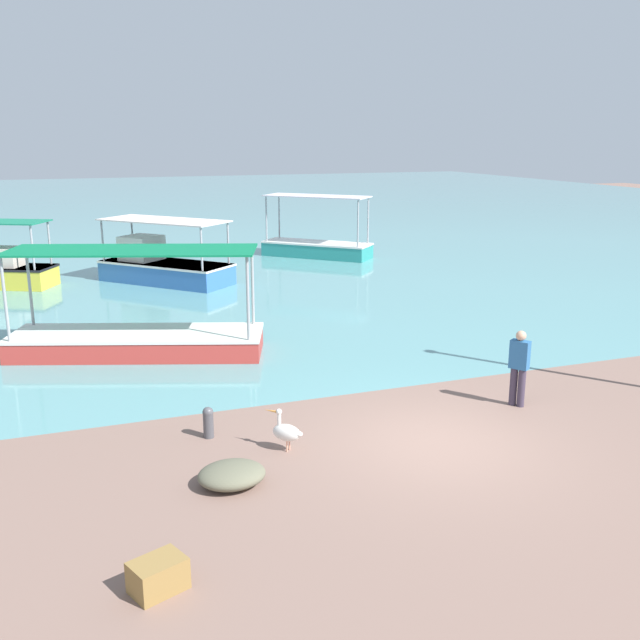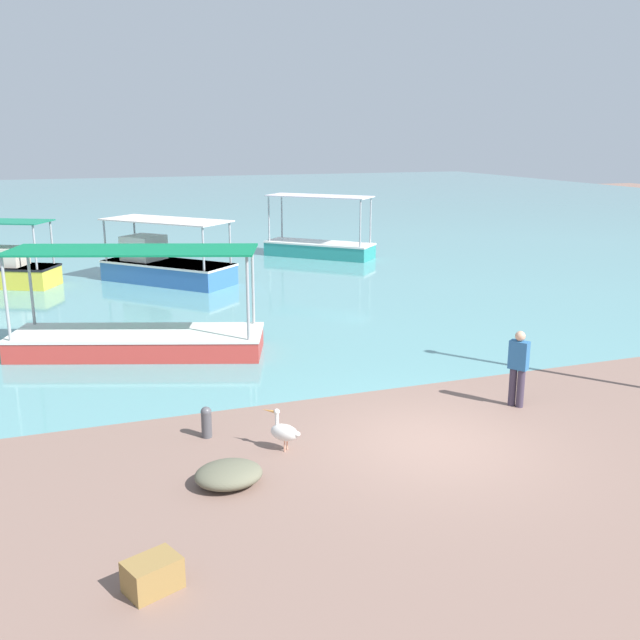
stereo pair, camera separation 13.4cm
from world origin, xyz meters
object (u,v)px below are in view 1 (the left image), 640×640
object	(u,v)px
net_pile	(232,475)
cargo_crate	(158,575)
fishing_boat_near_right	(162,265)
fishing_boat_near_left	(317,245)
pelican	(286,432)
mooring_bollard	(208,421)
fisherman_standing	(519,366)
fishing_boat_outer	(137,335)

from	to	relation	value
net_pile	cargo_crate	xyz separation A→B (m)	(-1.56, -2.48, 0.03)
fishing_boat_near_right	fishing_boat_near_left	xyz separation A→B (m)	(7.90, 3.65, -0.12)
pelican	mooring_bollard	world-z (taller)	pelican
fisherman_standing	cargo_crate	distance (m)	9.15
pelican	mooring_bollard	bearing A→B (deg)	138.88
fishing_boat_near_left	fishing_boat_near_right	bearing A→B (deg)	-155.17
fishing_boat_near_right	net_pile	size ratio (longest dim) A/B	4.62
fishing_boat_outer	fisherman_standing	world-z (taller)	fishing_boat_outer
fishing_boat_outer	fisherman_standing	bearing A→B (deg)	-42.59
pelican	cargo_crate	xyz separation A→B (m)	(-2.84, -3.47, -0.16)
mooring_bollard	net_pile	distance (m)	2.08
fishing_boat_near_right	cargo_crate	bearing A→B (deg)	-98.33
fishing_boat_near_left	cargo_crate	xyz separation A→B (m)	(-10.86, -23.89, -0.34)
fishing_boat_near_right	pelican	bearing A→B (deg)	-90.43
fishing_boat_near_right	fishing_boat_outer	bearing A→B (deg)	-101.98
fishing_boat_near_right	fishing_boat_outer	xyz separation A→B (m)	(-2.04, -9.60, -0.16)
fishing_boat_near_right	net_pile	bearing A→B (deg)	-94.52
fishing_boat_near_right	fisherman_standing	xyz separation A→B (m)	(5.27, -16.32, 0.23)
fishing_boat_near_left	mooring_bollard	distance (m)	21.44
fishing_boat_near_left	mooring_bollard	xyz separation A→B (m)	(-9.27, -19.34, -0.22)
fisherman_standing	fishing_boat_near_left	bearing A→B (deg)	82.50
fishing_boat_near_left	net_pile	size ratio (longest dim) A/B	4.31
cargo_crate	fishing_boat_near_left	bearing A→B (deg)	65.56
fishing_boat_outer	mooring_bollard	size ratio (longest dim) A/B	11.02
fisherman_standing	fishing_boat_near_right	bearing A→B (deg)	107.90
fishing_boat_near_right	fisherman_standing	size ratio (longest dim) A/B	3.14
fisherman_standing	cargo_crate	size ratio (longest dim) A/B	2.47
pelican	fishing_boat_outer	bearing A→B (deg)	104.94
fishing_boat_near_right	mooring_bollard	size ratio (longest dim) A/B	8.46
net_pile	fisherman_standing	bearing A→B (deg)	12.18
mooring_bollard	cargo_crate	world-z (taller)	mooring_bollard
fishing_boat_outer	net_pile	bearing A→B (deg)	-85.56
fishing_boat_near_left	cargo_crate	size ratio (longest dim) A/B	7.25
fishing_boat_outer	mooring_bollard	distance (m)	6.12
mooring_bollard	fishing_boat_outer	bearing A→B (deg)	96.25
fishing_boat_near_left	pelican	xyz separation A→B (m)	(-8.02, -20.42, -0.18)
fishing_boat_near_right	pelican	xyz separation A→B (m)	(-0.13, -16.77, -0.30)
fishing_boat_near_left	fisherman_standing	world-z (taller)	fishing_boat_near_left
fishing_boat_near_left	mooring_bollard	bearing A→B (deg)	-115.61
fishing_boat_outer	net_pile	distance (m)	8.19
fishing_boat_near_right	net_pile	xyz separation A→B (m)	(-1.41, -17.76, -0.48)
mooring_bollard	cargo_crate	bearing A→B (deg)	-109.25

